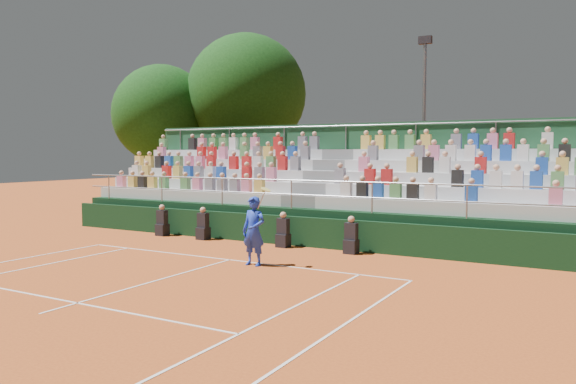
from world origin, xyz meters
The scene contains 8 objects.
ground centered at (0.00, 0.00, 0.00)m, with size 90.00×90.00×0.00m, color #BB521F.
courtside_wall centered at (0.00, 3.20, 0.50)m, with size 20.00×0.15×1.00m, color black.
line_officials centered at (-1.32, 2.75, 0.48)m, with size 8.20×0.40×1.19m.
grandstand centered at (0.00, 6.44, 1.10)m, with size 20.00×5.20×4.40m.
tennis_player centered at (1.06, -0.31, 0.97)m, with size 0.89×0.48×2.22m.
tree_west centered at (-12.99, 11.55, 5.39)m, with size 5.70×5.70×8.25m.
tree_east centered at (-8.58, 13.78, 6.53)m, with size 6.85×6.85×9.97m.
floodlight_mast centered at (2.15, 12.49, 4.93)m, with size 0.60×0.25×8.51m.
Camera 1 is at (9.57, -13.38, 3.16)m, focal length 35.00 mm.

